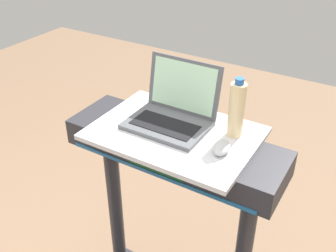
{
  "coord_description": "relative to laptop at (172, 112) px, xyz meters",
  "views": [
    {
      "loc": [
        0.65,
        -0.44,
        1.97
      ],
      "look_at": [
        0.0,
        0.65,
        1.19
      ],
      "focal_mm": 42.35,
      "sensor_mm": 36.0,
      "label": 1
    }
  ],
  "objects": [
    {
      "name": "computer_mouse",
      "position": [
        0.25,
        -0.08,
        -0.03
      ],
      "size": [
        0.07,
        0.11,
        0.03
      ],
      "primitive_type": "ellipsoid",
      "rotation": [
        0.0,
        0.0,
        0.14
      ],
      "color": "#B2B2B7",
      "rests_on": "desk_board"
    },
    {
      "name": "laptop",
      "position": [
        0.0,
        0.0,
        0.0
      ],
      "size": [
        0.32,
        0.27,
        0.24
      ],
      "rotation": [
        0.0,
        0.0,
        -0.02
      ],
      "color": "#515459",
      "rests_on": "desk_board"
    },
    {
      "name": "desk_board",
      "position": [
        0.04,
        -0.05,
        -0.06
      ],
      "size": [
        0.64,
        0.45,
        0.02
      ],
      "primitive_type": "cube",
      "color": "silver",
      "rests_on": "treadmill_base"
    },
    {
      "name": "water_bottle",
      "position": [
        0.25,
        0.04,
        0.06
      ],
      "size": [
        0.06,
        0.06,
        0.24
      ],
      "color": "beige",
      "rests_on": "desk_board"
    }
  ]
}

